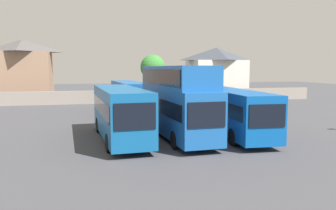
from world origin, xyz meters
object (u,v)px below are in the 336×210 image
Objects in this scene: bus_3 at (231,109)px; house_terrace_centre at (216,72)px; bus_2 at (176,97)px; bus_5 at (166,94)px; bus_1 at (120,111)px; house_terrace_left at (24,70)px; tree_left_of_lot at (153,67)px; bus_4 at (129,95)px.

bus_3 is 1.26× the size of house_terrace_centre.
bus_2 reaches higher than bus_5.
house_terrace_left reaches higher than bus_1.
bus_3 is at bearing 86.10° from bus_2.
house_terrace_left is (-11.27, 31.47, 2.62)m from bus_1.
bus_2 is at bearing -97.51° from tree_left_of_lot.
bus_2 is at bearing 2.51° from bus_4.
house_terrace_left is at bearing 178.96° from house_terrace_centre.
bus_4 is (-1.49, 14.75, -0.90)m from bus_2.
bus_4 is 4.08m from bus_5.
bus_4 is at bearing -156.23° from bus_3.
bus_2 reaches higher than bus_1.
house_terrace_centre is at bearing 151.05° from bus_2.
bus_5 is at bearing 167.05° from bus_2.
bus_5 is at bearing -43.86° from house_terrace_left.
house_terrace_centre is (15.15, 30.83, 1.42)m from bus_2.
bus_1 is 36.41m from house_terrace_centre.
house_terrace_centre is at bearing 163.40° from bus_3.
bus_2 is at bearing -116.17° from house_terrace_centre.
bus_1 is 1.17× the size of house_terrace_left.
bus_2 is at bearing 88.00° from bus_1.
bus_3 is 14.46m from bus_5.
house_terrace_left is at bearing 167.24° from tree_left_of_lot.
tree_left_of_lot is at bearing 161.26° from bus_1.
bus_1 is 15.79m from bus_5.
house_terrace_centre reaches higher than bus_3.
bus_2 is 14.55m from bus_5.
bus_1 reaches higher than bus_3.
bus_1 is 1.16× the size of house_terrace_centre.
tree_left_of_lot is (18.79, -4.26, 0.36)m from house_terrace_left.
bus_5 is 1.14× the size of house_terrace_centre.
bus_5 is 20.90m from house_terrace_centre.
tree_left_of_lot reaches higher than bus_1.
bus_4 is 1.68× the size of tree_left_of_lot.
house_terrace_left is at bearing -143.74° from bus_4.
house_terrace_left is (-13.72, 16.63, 2.71)m from bus_4.
bus_4 is at bearing -177.00° from bus_2.
bus_1 is 0.92× the size of bus_4.
tree_left_of_lot reaches higher than bus_3.
bus_2 is 1.06× the size of bus_5.
tree_left_of_lot is (1.01, 12.83, 3.00)m from bus_5.
house_terrace_left is (-17.78, 17.09, 2.64)m from bus_5.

